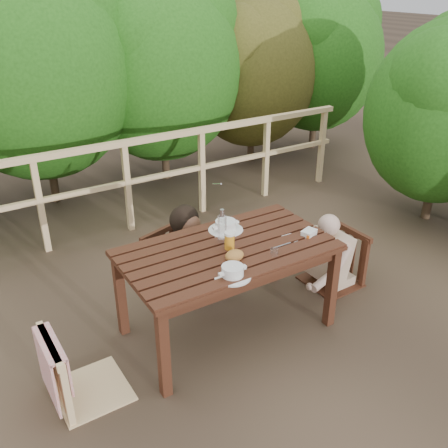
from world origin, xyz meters
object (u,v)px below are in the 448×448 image
table (227,290)px  diner_right (339,225)px  soup_near (233,272)px  soup_far (226,226)px  chair_left (83,334)px  bread_roll (234,256)px  woman (172,221)px  bottle (222,227)px  chair_far (174,239)px  tumbler (274,253)px  chair_right (335,237)px  beer_glass (229,241)px  butter_tub (309,233)px

table → diner_right: bearing=3.0°
soup_near → soup_far: (0.31, 0.58, 0.00)m
chair_left → bread_roll: 1.12m
woman → diner_right: (1.22, -0.76, -0.03)m
soup_near → bottle: bottle is taller
chair_far → woman: woman is taller
soup_near → tumbler: size_ratio=3.72×
chair_right → bottle: (-1.13, 0.04, 0.39)m
chair_far → soup_far: bearing=-89.2°
chair_left → bottle: size_ratio=3.50×
table → chair_right: chair_right is taller
bread_roll → tumbler: bread_roll is taller
chair_right → soup_far: size_ratio=3.39×
table → diner_right: diner_right is taller
chair_right → woman: 1.43m
soup_near → woman: bearing=84.1°
woman → bottle: (0.06, -0.73, 0.25)m
chair_left → beer_glass: (1.14, 0.08, 0.31)m
woman → tumbler: size_ratio=17.94×
beer_glass → tumbler: size_ratio=2.17×
table → bottle: size_ratio=5.60×
chair_left → chair_right: (2.28, 0.16, -0.02)m
woman → bread_roll: woman is taller
woman → soup_near: (-0.12, -1.16, 0.15)m
chair_left → chair_right: 2.28m
table → butter_tub: 0.76m
chair_right → bottle: bearing=-93.6°
chair_far → tumbler: bearing=-93.3°
butter_tub → bread_roll: bearing=162.1°
diner_right → tumbler: diner_right is taller
chair_left → woman: size_ratio=0.80×
table → soup_far: soup_far is taller
chair_far → bread_roll: 1.02m
soup_near → butter_tub: bearing=12.6°
beer_glass → soup_near: bearing=-118.8°
bottle → butter_tub: size_ratio=2.34×
woman → beer_glass: woman is taller
woman → diner_right: 1.44m
beer_glass → butter_tub: (0.63, -0.13, -0.05)m
chair_right → tumbler: 1.02m
chair_left → woman: (1.08, 0.92, 0.12)m
beer_glass → bottle: 0.14m
butter_tub → tumbler: bearing=176.5°
bread_roll → soup_near: bearing=-126.0°
chair_left → bottle: (1.15, 0.19, 0.37)m
bread_roll → beer_glass: size_ratio=0.96×
soup_far → chair_far: bearing=108.3°
table → soup_far: 0.49m
bottle → bread_roll: bearing=-102.8°
table → diner_right: size_ratio=1.34×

